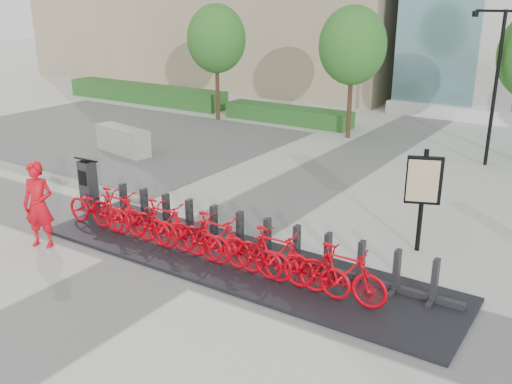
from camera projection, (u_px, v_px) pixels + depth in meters
The scene contains 23 objects.
ground at pixel (181, 254), 12.61m from camera, with size 120.00×120.00×0.00m, color beige.
gravel_patch at pixel (106, 135), 23.33m from camera, with size 14.00×14.00×0.00m, color #484847.
hedge_a at pixel (145, 93), 30.39m from camera, with size 10.00×1.40×0.90m, color #285D24.
hedge_b at pixel (288, 115), 25.51m from camera, with size 6.00×1.20×0.70m, color #285D24.
tree_0 at pixel (216, 39), 25.06m from camera, with size 2.60×2.60×5.10m.
tree_1 at pixel (353, 46), 21.69m from camera, with size 2.60×2.60×5.10m.
streetlamp at pixel (498, 71), 18.19m from camera, with size 2.00×0.20×5.00m.
dock_pad at pixel (237, 261), 12.16m from camera, with size 9.60×2.40×0.08m, color black.
dock_rail_posts at pixel (251, 234), 12.35m from camera, with size 8.02×0.50×0.85m, color #27272A, non-canonical shape.
bike_0 at pixel (96, 207), 13.73m from camera, with size 0.65×1.86×0.98m, color #C9000C.
bike_1 at pixel (117, 211), 13.34m from camera, with size 0.51×1.80×1.08m, color #C9000C.
bike_2 at pixel (140, 220), 12.99m from camera, with size 0.65×1.86×0.98m, color #C9000C.
bike_3 at pixel (163, 224), 12.59m from camera, with size 0.51×1.80×1.08m, color #C9000C.
bike_4 at pixel (188, 233), 12.24m from camera, with size 0.65×1.86×0.98m, color #C9000C.
bike_5 at pixel (215, 239), 11.85m from camera, with size 0.51×1.80×1.08m, color #C9000C.
bike_6 at pixel (244, 249), 11.49m from camera, with size 0.65×1.86×0.98m, color #C9000C.
bike_7 at pixel (274, 255), 11.10m from camera, with size 0.51×1.80×1.08m, color #C9000C.
bike_8 at pixel (306, 267), 10.74m from camera, with size 0.65×1.86×0.98m, color #C9000C.
bike_9 at pixel (341, 274), 10.35m from camera, with size 0.51×1.80×1.08m, color #C9000C.
kiosk at pixel (88, 185), 14.67m from camera, with size 0.45×0.38×1.47m.
worker_red at pixel (39, 205), 12.70m from camera, with size 0.72×0.47×1.98m, color red.
jersey_barrier at pixel (123, 140), 20.48m from camera, with size 2.46×0.67×0.95m, color #B2B1A0.
map_sign at pixel (423, 185), 12.27m from camera, with size 0.75×0.39×2.34m.
Camera 1 is at (7.69, -8.67, 5.41)m, focal length 40.00 mm.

